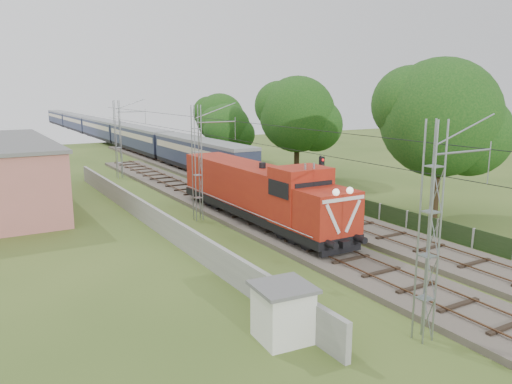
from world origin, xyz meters
TOP-DOWN VIEW (x-y plane):
  - ground at (0.00, 0.00)m, footprint 140.00×140.00m
  - track_main at (0.00, 7.00)m, footprint 4.20×70.00m
  - track_side at (5.00, 20.00)m, footprint 4.20×80.00m
  - catenary at (-2.95, 12.00)m, footprint 3.31×70.00m
  - boundary_wall at (-6.50, 12.00)m, footprint 0.25×40.00m
  - fence at (8.00, 3.00)m, footprint 0.12×32.00m
  - locomotive at (0.00, 8.74)m, footprint 3.09×17.66m
  - coach_rake at (5.00, 71.83)m, footprint 2.83×105.69m
  - signal_post at (3.25, 6.22)m, footprint 0.52×0.41m
  - relay_hut at (-7.40, -5.42)m, footprint 2.19×2.19m
  - tree_a at (11.98, 4.11)m, footprint 8.65×8.24m
  - tree_b at (12.73, 22.31)m, footprint 8.05×7.66m
  - tree_c at (9.83, 32.39)m, footprint 5.78×5.50m
  - tree_d at (12.60, 39.68)m, footprint 6.66×6.34m

SIDE VIEW (x-z plane):
  - ground at x=0.00m, z-range 0.00..0.00m
  - track_main at x=0.00m, z-range -0.04..0.41m
  - track_side at x=5.00m, z-range -0.04..0.41m
  - fence at x=8.00m, z-range 0.00..1.20m
  - boundary_wall at x=-6.50m, z-range 0.00..1.50m
  - relay_hut at x=-7.40m, z-range 0.01..2.11m
  - locomotive at x=0.00m, z-range 0.06..4.54m
  - coach_rake at x=5.00m, z-range 0.74..4.01m
  - signal_post at x=3.25m, z-range 0.89..5.66m
  - catenary at x=-2.95m, z-range 0.05..8.05m
  - tree_c at x=9.83m, z-range 0.92..8.41m
  - tree_d at x=12.60m, z-range 1.07..9.70m
  - tree_b at x=12.73m, z-range 1.29..11.72m
  - tree_a at x=11.98m, z-range 1.39..12.61m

